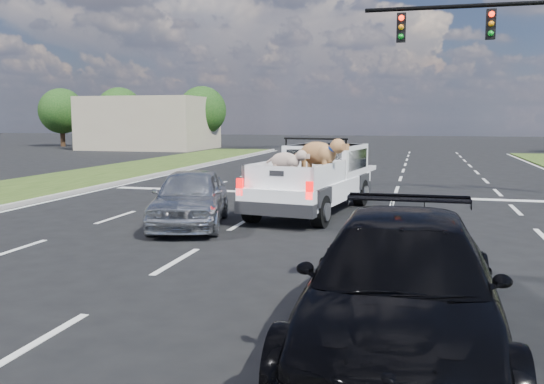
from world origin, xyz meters
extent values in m
plane|color=black|center=(0.00, 0.00, 0.00)|extent=(160.00, 160.00, 0.00)
cube|color=silver|center=(-5.25, 6.00, 0.01)|extent=(0.12, 60.00, 0.01)
cube|color=silver|center=(-1.75, 6.00, 0.01)|extent=(0.12, 60.00, 0.01)
cube|color=silver|center=(1.75, 6.00, 0.01)|extent=(0.12, 60.00, 0.01)
cube|color=silver|center=(5.25, 6.00, 0.01)|extent=(0.12, 60.00, 0.01)
cube|color=silver|center=(-8.80, 6.00, 0.01)|extent=(0.15, 60.00, 0.01)
cube|color=silver|center=(0.00, 10.00, 0.01)|extent=(17.00, 0.45, 0.01)
cube|color=#9F9A92|center=(-9.05, 6.00, 0.07)|extent=(0.15, 60.00, 0.14)
cylinder|color=black|center=(5.10, 10.50, 6.20)|extent=(9.00, 0.14, 0.14)
cube|color=black|center=(4.60, 10.50, 5.60)|extent=(0.30, 0.18, 0.95)
sphere|color=red|center=(4.60, 10.39, 5.90)|extent=(0.18, 0.18, 0.18)
cube|color=black|center=(1.80, 10.50, 5.60)|extent=(0.30, 0.18, 0.95)
sphere|color=red|center=(1.80, 10.39, 5.90)|extent=(0.18, 0.18, 0.18)
cube|color=tan|center=(-20.00, 36.00, 2.20)|extent=(10.00, 8.00, 4.40)
cylinder|color=#332114|center=(-30.00, 38.00, 1.08)|extent=(0.44, 0.44, 2.16)
sphere|color=#0F330E|center=(-30.00, 38.00, 3.30)|extent=(4.20, 4.20, 4.20)
cylinder|color=#332114|center=(-24.00, 38.00, 1.08)|extent=(0.44, 0.44, 2.16)
sphere|color=#0F330E|center=(-24.00, 38.00, 3.30)|extent=(4.20, 4.20, 4.20)
cylinder|color=#332114|center=(-16.00, 38.00, 1.08)|extent=(0.44, 0.44, 2.16)
sphere|color=#0F330E|center=(-16.00, 38.00, 3.30)|extent=(4.20, 4.20, 4.20)
cylinder|color=black|center=(-1.52, 4.20, 0.39)|extent=(0.41, 0.82, 0.79)
cylinder|color=black|center=(0.26, 3.92, 0.39)|extent=(0.41, 0.82, 0.79)
cylinder|color=black|center=(-0.94, 7.98, 0.39)|extent=(0.41, 0.82, 0.79)
cylinder|color=black|center=(0.84, 7.71, 0.39)|extent=(0.41, 0.82, 0.79)
cube|color=white|center=(-0.33, 6.00, 0.68)|extent=(2.78, 5.72, 0.54)
cube|color=white|center=(-0.14, 7.28, 1.40)|extent=(2.24, 2.64, 0.89)
cube|color=black|center=(-0.31, 6.12, 1.43)|extent=(1.59, 0.27, 0.64)
cylinder|color=black|center=(-0.29, 6.26, 2.05)|extent=(1.85, 0.33, 0.05)
cube|color=black|center=(-0.52, 4.80, 0.92)|extent=(2.22, 2.89, 0.06)
cube|color=white|center=(-1.39, 4.93, 1.22)|extent=(0.48, 2.62, 0.54)
cube|color=white|center=(0.35, 4.67, 1.22)|extent=(0.48, 2.62, 0.54)
cube|color=white|center=(-0.71, 3.54, 1.22)|extent=(1.83, 0.36, 0.54)
cube|color=#F70507|center=(-1.61, 3.46, 0.98)|extent=(0.17, 0.09, 0.41)
cube|color=#F70507|center=(0.13, 3.19, 0.98)|extent=(0.17, 0.09, 0.41)
cube|color=black|center=(-0.73, 3.39, 0.50)|extent=(2.01, 0.61, 0.31)
imported|color=#B3B5BA|center=(-2.88, 3.41, 0.70)|extent=(2.62, 4.40, 1.40)
imported|color=black|center=(2.37, -3.23, 0.76)|extent=(2.15, 5.26, 1.52)
camera|label=1|loc=(2.53, -9.56, 2.61)|focal=38.00mm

